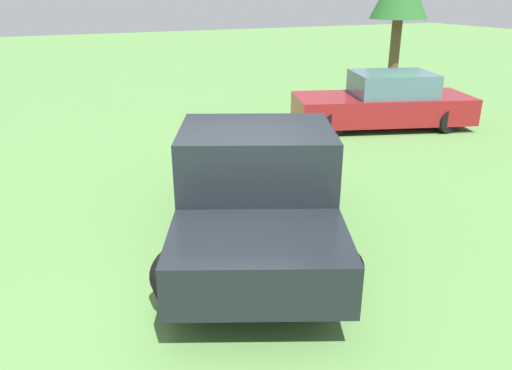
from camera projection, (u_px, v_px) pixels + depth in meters
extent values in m
plane|color=#5B8C47|center=(233.00, 285.00, 6.28)|extent=(80.00, 80.00, 0.00)
cylinder|color=black|center=(206.00, 179.00, 8.69)|extent=(0.80, 0.22, 0.80)
cylinder|color=black|center=(302.00, 178.00, 8.71)|extent=(0.80, 0.22, 0.80)
cylinder|color=black|center=(186.00, 276.00, 5.73)|extent=(0.80, 0.22, 0.80)
cylinder|color=black|center=(331.00, 275.00, 5.76)|extent=(0.80, 0.22, 0.80)
cube|color=black|center=(255.00, 162.00, 8.48)|extent=(2.61, 2.61, 0.64)
cube|color=black|center=(256.00, 178.00, 6.68)|extent=(2.45, 2.25, 1.40)
cube|color=slate|center=(256.00, 147.00, 6.52)|extent=(2.21, 1.96, 0.48)
cube|color=black|center=(258.00, 239.00, 5.91)|extent=(2.77, 2.97, 0.60)
cube|color=silver|center=(254.00, 159.00, 9.45)|extent=(1.80, 0.87, 0.16)
cylinder|color=black|center=(333.00, 124.00, 12.49)|extent=(0.64, 0.20, 0.64)
cylinder|color=black|center=(319.00, 111.00, 13.90)|extent=(0.64, 0.20, 0.64)
cylinder|color=black|center=(448.00, 121.00, 12.82)|extent=(0.64, 0.20, 0.64)
cylinder|color=black|center=(423.00, 108.00, 14.23)|extent=(0.64, 0.20, 0.64)
cube|color=maroon|center=(382.00, 108.00, 13.29)|extent=(4.95, 3.11, 0.68)
cube|color=slate|center=(392.00, 84.00, 13.08)|extent=(2.42, 2.12, 0.60)
cylinder|color=brown|center=(395.00, 50.00, 19.89)|extent=(0.40, 0.40, 2.41)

